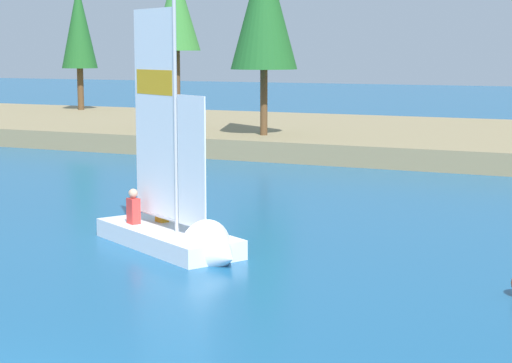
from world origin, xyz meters
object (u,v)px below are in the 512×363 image
object	(u,v)px
shoreline_tree_midleft	(176,10)
sailboat	(185,233)
shoreline_tree_left	(79,27)
shoreline_tree_centre	(264,7)

from	to	relation	value
shoreline_tree_midleft	sailboat	size ratio (longest dim) A/B	1.10
shoreline_tree_left	shoreline_tree_midleft	world-z (taller)	shoreline_tree_left
shoreline_tree_centre	sailboat	distance (m)	18.40
sailboat	shoreline_tree_midleft	bearing A→B (deg)	149.31
shoreline_tree_centre	shoreline_tree_left	bearing A→B (deg)	149.26
shoreline_tree_centre	sailboat	xyz separation A→B (m)	(5.91, -16.57, -5.37)
sailboat	shoreline_tree_left	bearing A→B (deg)	158.47
shoreline_tree_centre	sailboat	world-z (taller)	shoreline_tree_centre
shoreline_tree_midleft	shoreline_tree_centre	bearing A→B (deg)	-13.22
shoreline_tree_left	shoreline_tree_centre	xyz separation A→B (m)	(15.92, -9.47, 0.32)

